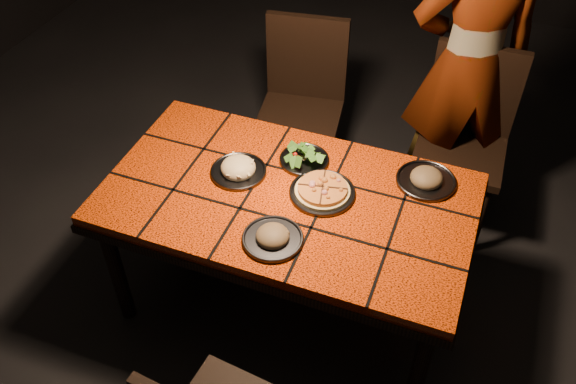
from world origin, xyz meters
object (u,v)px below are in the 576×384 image
(plate_pasta, at_px, (238,169))
(plate_pizza, at_px, (322,191))
(chair_far_right, at_px, (465,129))
(chair_far_left, at_px, (303,95))
(diner, at_px, (469,64))
(dining_table, at_px, (288,208))

(plate_pasta, bearing_deg, plate_pizza, 0.46)
(plate_pasta, bearing_deg, chair_far_right, 45.20)
(chair_far_right, xyz_separation_m, plate_pizza, (-0.51, -0.91, 0.18))
(chair_far_left, distance_m, diner, 0.92)
(dining_table, distance_m, diner, 1.25)
(chair_far_left, relative_size, plate_pasta, 4.01)
(dining_table, xyz_separation_m, plate_pasta, (-0.26, 0.05, 0.10))
(dining_table, distance_m, plate_pasta, 0.28)
(chair_far_right, relative_size, plate_pizza, 3.55)
(dining_table, relative_size, chair_far_right, 1.58)
(chair_far_right, bearing_deg, plate_pasta, -136.07)
(plate_pizza, xyz_separation_m, plate_pasta, (-0.40, -0.00, 0.00))
(diner, distance_m, plate_pizza, 1.12)
(chair_far_right, bearing_deg, diner, 116.66)
(chair_far_right, distance_m, plate_pasta, 1.30)
(diner, bearing_deg, chair_far_left, -16.87)
(chair_far_left, bearing_deg, dining_table, -82.82)
(chair_far_right, xyz_separation_m, diner, (-0.06, 0.12, 0.32))
(chair_far_right, relative_size, plate_pasta, 4.04)
(diner, distance_m, plate_pasta, 1.33)
(chair_far_right, bearing_deg, chair_far_left, 179.08)
(dining_table, bearing_deg, plate_pasta, 168.03)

